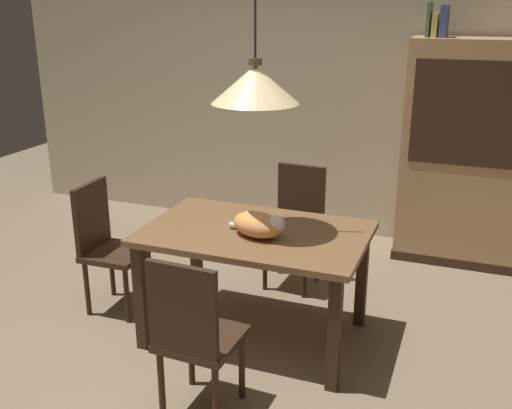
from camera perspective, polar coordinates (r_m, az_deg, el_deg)
The scene contains 12 objects.
ground at distance 3.71m, azimuth -4.89°, elevation -15.97°, with size 10.00×10.00×0.00m, color #847056.
back_wall at distance 5.58m, azimuth 6.71°, elevation 11.93°, with size 6.40×0.10×2.90m, color beige.
dining_table at distance 3.78m, azimuth -0.07°, elevation -3.93°, with size 1.40×0.90×0.75m.
chair_far_back at distance 4.60m, azimuth 3.89°, elevation -1.54°, with size 0.42×0.42×0.93m.
chair_left_side at distance 4.33m, azimuth -14.20°, elevation -3.44°, with size 0.41×0.41×0.93m.
chair_near_front at distance 3.12m, azimuth -6.01°, elevation -12.10°, with size 0.42×0.42×0.93m.
cat_sleeping at distance 3.62m, azimuth 0.30°, elevation -1.95°, with size 0.40×0.31×0.16m.
pendant_lamp at distance 3.51m, azimuth -0.07°, elevation 11.51°, with size 0.52×0.52×1.30m.
hutch_bookcase at distance 5.19m, azimuth 19.98°, elevation 4.09°, with size 1.12×0.45×1.85m.
book_green_slim at distance 5.07m, azimuth 16.28°, elevation 16.66°, with size 0.03×0.20×0.26m, color #427A4C.
book_yellow_short at distance 5.06m, azimuth 16.84°, elevation 16.16°, with size 0.04×0.20×0.18m, color gold.
book_blue_wide at distance 5.06m, azimuth 17.63°, elevation 16.42°, with size 0.06×0.24×0.24m, color #384C93.
Camera 1 is at (1.36, -2.72, 2.11)m, focal length 41.66 mm.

